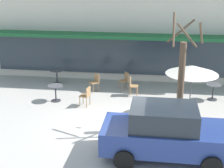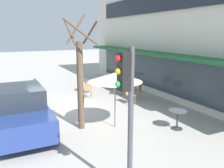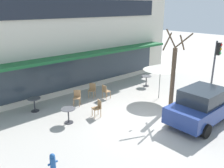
{
  "view_description": "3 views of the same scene",
  "coord_description": "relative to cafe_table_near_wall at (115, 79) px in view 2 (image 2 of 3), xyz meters",
  "views": [
    {
      "loc": [
        1.64,
        -11.85,
        5.87
      ],
      "look_at": [
        -0.32,
        2.28,
        1.02
      ],
      "focal_mm": 55.0,
      "sensor_mm": 36.0,
      "label": 1
    },
    {
      "loc": [
        10.92,
        -2.45,
        3.67
      ],
      "look_at": [
        -0.63,
        3.19,
        0.89
      ],
      "focal_mm": 38.0,
      "sensor_mm": 36.0,
      "label": 2
    },
    {
      "loc": [
        -8.42,
        -6.82,
        5.5
      ],
      "look_at": [
        0.66,
        3.33,
        1.01
      ],
      "focal_mm": 38.0,
      "sensor_mm": 36.0,
      "label": 3
    }
  ],
  "objects": [
    {
      "name": "street_tree",
      "position": [
        6.15,
        -4.56,
        1.47
      ],
      "size": [
        1.33,
        1.33,
        4.38
      ],
      "color": "brown",
      "rests_on": "ground"
    },
    {
      "name": "cafe_chair_0",
      "position": [
        4.1,
        -1.16,
        0.01
      ],
      "size": [
        0.41,
        0.41,
        0.89
      ],
      "color": "#9E754C",
      "rests_on": "ground"
    },
    {
      "name": "traffic_light_pole",
      "position": [
        10.37,
        -4.94,
        1.78
      ],
      "size": [
        0.26,
        0.44,
        3.4
      ],
      "color": "#47474C",
      "rests_on": "ground"
    },
    {
      "name": "cafe_table_by_tree",
      "position": [
        0.66,
        -2.4,
        0.0
      ],
      "size": [
        0.7,
        0.7,
        0.76
      ],
      "color": "#333338",
      "rests_on": "ground"
    },
    {
      "name": "cafe_chair_2",
      "position": [
        2.22,
        -0.82,
        0.01
      ],
      "size": [
        0.57,
        0.57,
        0.89
      ],
      "color": "#9E754C",
      "rests_on": "ground"
    },
    {
      "name": "patio_umbrella_green_folded",
      "position": [
        6.63,
        -3.33,
        1.51
      ],
      "size": [
        2.1,
        2.1,
        2.2
      ],
      "color": "#4C4C51",
      "rests_on": "ground"
    },
    {
      "name": "cafe_table_near_wall",
      "position": [
        0.0,
        0.0,
        0.0
      ],
      "size": [
        0.7,
        0.7,
        0.76
      ],
      "color": "#333338",
      "rests_on": "ground"
    },
    {
      "name": "cafe_chair_3",
      "position": [
        2.18,
        -2.79,
        0.01
      ],
      "size": [
        0.49,
        0.49,
        0.89
      ],
      "color": "#9E754C",
      "rests_on": "ground"
    },
    {
      "name": "ground_plane",
      "position": [
        3.63,
        -4.88,
        -0.52
      ],
      "size": [
        80.0,
        80.0,
        0.0
      ],
      "primitive_type": "plane",
      "color": "#ADA8A0"
    },
    {
      "name": "cafe_chair_1",
      "position": [
        3.65,
        -0.38,
        0.01
      ],
      "size": [
        0.56,
        0.56,
        0.89
      ],
      "color": "#9E754C",
      "rests_on": "ground"
    },
    {
      "name": "fire_hydrant",
      "position": [
        -1.7,
        -5.16,
        -0.16
      ],
      "size": [
        0.36,
        0.2,
        0.71
      ],
      "color": "#1E4C8C",
      "rests_on": "ground"
    },
    {
      "name": "cafe_table_streetside",
      "position": [
        7.87,
        -1.24,
        0.0
      ],
      "size": [
        0.7,
        0.7,
        0.76
      ],
      "color": "#333338",
      "rests_on": "ground"
    },
    {
      "name": "building_facade",
      "position": [
        3.63,
        5.09,
        3.21
      ],
      "size": [
        18.12,
        9.1,
        7.44
      ],
      "color": "beige",
      "rests_on": "ground"
    },
    {
      "name": "parked_sedan",
      "position": [
        5.64,
        -6.7,
        0.36
      ],
      "size": [
        4.2,
        2.02,
        1.76
      ],
      "color": "navy",
      "rests_on": "ground"
    }
  ]
}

